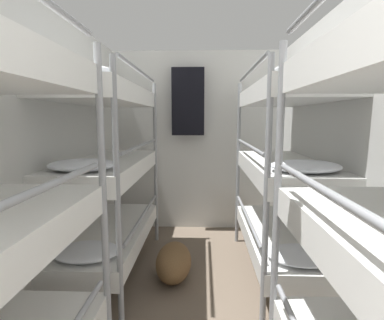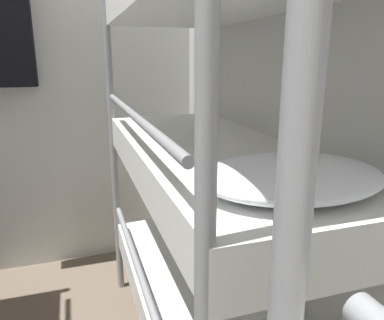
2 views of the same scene
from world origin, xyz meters
The scene contains 2 objects.
wall_back centered at (0.00, 4.81, 1.26)m, with size 2.49×0.06×2.52m.
bunk_stack_right_far centered at (0.85, 3.38, 1.12)m, with size 0.68×1.76×2.05m.
Camera 2 is at (0.29, 1.94, 1.55)m, focal length 35.00 mm.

